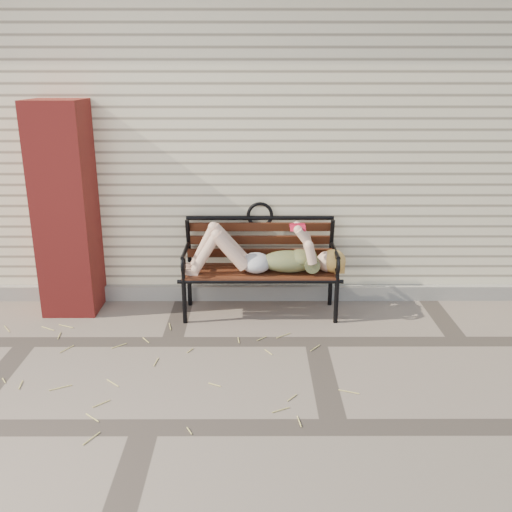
{
  "coord_description": "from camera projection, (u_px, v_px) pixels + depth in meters",
  "views": [
    {
      "loc": [
        -0.53,
        -4.47,
        2.23
      ],
      "look_at": [
        -0.52,
        0.51,
        0.62
      ],
      "focal_mm": 40.0,
      "sensor_mm": 36.0,
      "label": 1
    }
  ],
  "objects": [
    {
      "name": "house_wall",
      "position": [
        296.0,
        131.0,
        7.33
      ],
      "size": [
        8.0,
        4.0,
        3.0
      ],
      "primitive_type": "cube",
      "color": "#F3E5BE",
      "rests_on": "ground"
    },
    {
      "name": "reading_woman",
      "position": [
        262.0,
        254.0,
        5.31
      ],
      "size": [
        1.5,
        0.34,
        0.47
      ],
      "color": "#092A3F",
      "rests_on": "ground"
    },
    {
      "name": "brick_pillar",
      "position": [
        66.0,
        210.0,
        5.34
      ],
      "size": [
        0.5,
        0.5,
        2.0
      ],
      "primitive_type": "cube",
      "color": "#A22724",
      "rests_on": "ground"
    },
    {
      "name": "foundation_strip",
      "position": [
        306.0,
        292.0,
        5.84
      ],
      "size": [
        8.0,
        0.1,
        0.15
      ],
      "primitive_type": "cube",
      "color": "#9B978C",
      "rests_on": "ground"
    },
    {
      "name": "ground",
      "position": [
        316.0,
        342.0,
        4.94
      ],
      "size": [
        80.0,
        80.0,
        0.0
      ],
      "primitive_type": "plane",
      "color": "#746459",
      "rests_on": "ground"
    },
    {
      "name": "straw_scatter",
      "position": [
        140.0,
        372.0,
        4.44
      ],
      "size": [
        3.03,
        1.74,
        0.01
      ],
      "color": "#D1C066",
      "rests_on": "ground"
    },
    {
      "name": "garden_bench",
      "position": [
        260.0,
        253.0,
        5.44
      ],
      "size": [
        1.59,
        0.63,
        1.03
      ],
      "color": "black",
      "rests_on": "ground"
    }
  ]
}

